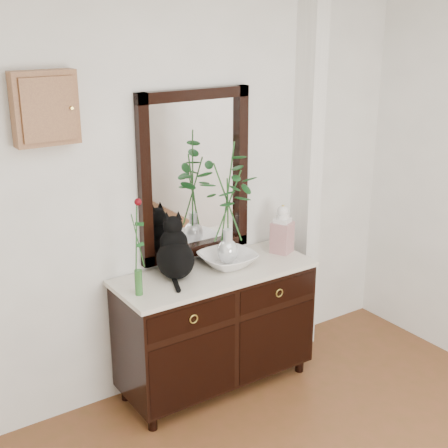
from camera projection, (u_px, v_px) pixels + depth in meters
wall_back at (181, 190)px, 4.02m from camera, size 3.60×0.04×2.70m
pilaster at (307, 172)px, 4.48m from camera, size 0.12×0.20×2.70m
sideboard at (216, 323)px, 4.15m from camera, size 1.33×0.52×0.82m
wall_mirror at (195, 175)px, 4.03m from camera, size 0.80×0.06×1.10m
key_cabinet at (45, 108)px, 3.34m from camera, size 0.35×0.10×0.40m
cat at (175, 248)px, 3.89m from camera, size 0.38×0.41×0.39m
lotus_bowl at (228, 259)px, 4.10m from camera, size 0.37×0.37×0.09m
vase_branches at (228, 203)px, 3.98m from camera, size 0.49×0.49×0.83m
bud_vase_rose at (137, 247)px, 3.60m from camera, size 0.09×0.09×0.61m
ginger_jar at (282, 228)px, 4.30m from camera, size 0.17×0.17×0.35m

